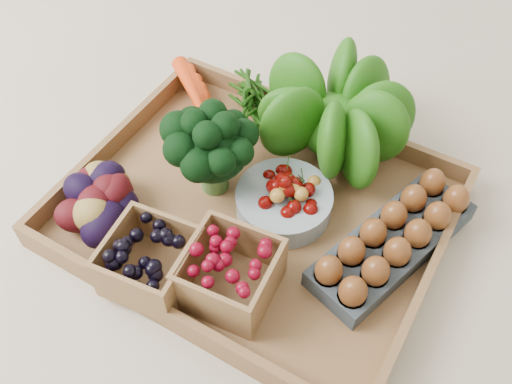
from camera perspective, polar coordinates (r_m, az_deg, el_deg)
The scene contains 10 objects.
ground at distance 0.89m, azimuth 0.00°, elevation -2.43°, with size 4.00×4.00×0.00m, color beige.
tray at distance 0.88m, azimuth 0.00°, elevation -2.14°, with size 0.55×0.45×0.01m, color olive.
carrots at distance 0.99m, azimuth -5.37°, elevation 7.50°, with size 0.20×0.14×0.05m, color red, non-canonical shape.
lettuce at distance 0.92m, azimuth 8.18°, elevation 8.21°, with size 0.17×0.17×0.17m, color #1D530D.
broccoli at distance 0.87m, azimuth -4.31°, elevation 3.03°, with size 0.14×0.14×0.11m, color black, non-canonical shape.
cherry_bowl at distance 0.87m, azimuth 2.80°, elevation -1.01°, with size 0.15×0.15×0.04m, color #8C9EA5.
egg_carton at distance 0.85m, azimuth 13.43°, elevation -5.09°, with size 0.10×0.27×0.03m, color #394249.
potatoes at distance 0.88m, azimuth -15.55°, elevation 0.31°, with size 0.16×0.16×0.09m, color #3C090E, non-canonical shape.
punnet_blackberry at distance 0.79m, azimuth -10.52°, elevation -6.84°, with size 0.11×0.11×0.08m, color black.
punnet_raspberry at distance 0.77m, azimuth -2.65°, elevation -8.14°, with size 0.12×0.12×0.08m, color #660415.
Camera 1 is at (0.27, -0.46, 0.72)m, focal length 40.00 mm.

